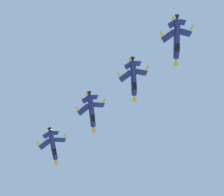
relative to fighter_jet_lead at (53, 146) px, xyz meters
name	(u,v)px	position (x,y,z in m)	size (l,w,h in m)	color
fighter_jet_lead	(53,146)	(0.00, 0.00, 0.00)	(9.78, 15.63, 4.92)	navy
fighter_jet_left_wing	(92,112)	(9.98, -16.75, 0.80)	(9.57, 15.63, 5.13)	navy
fighter_jet_right_wing	(133,80)	(20.36, -30.95, 2.47)	(9.86, 15.63, 4.83)	navy
fighter_jet_left_outer	(176,41)	(28.64, -47.75, 0.62)	(9.95, 15.63, 4.71)	navy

